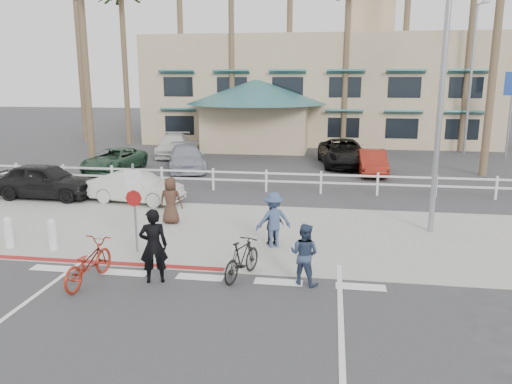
% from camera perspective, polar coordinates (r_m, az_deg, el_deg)
% --- Properties ---
extents(ground, '(140.00, 140.00, 0.00)m').
position_cam_1_polar(ground, '(12.37, -7.15, -10.76)').
color(ground, '#333335').
extents(bike_path, '(12.00, 16.00, 0.01)m').
position_cam_1_polar(bike_path, '(10.65, -10.14, -14.96)').
color(bike_path, '#333335').
rests_on(bike_path, ground).
extents(sidewalk_plaza, '(22.00, 7.00, 0.01)m').
position_cam_1_polar(sidewalk_plaza, '(16.46, -2.93, -4.56)').
color(sidewalk_plaza, gray).
rests_on(sidewalk_plaza, ground).
extents(cross_street, '(40.00, 5.00, 0.01)m').
position_cam_1_polar(cross_street, '(20.25, -0.68, -1.20)').
color(cross_street, '#333335').
rests_on(cross_street, ground).
extents(parking_lot, '(50.00, 16.00, 0.01)m').
position_cam_1_polar(parking_lot, '(29.47, 2.30, 3.26)').
color(parking_lot, '#333335').
rests_on(parking_lot, ground).
extents(curb_red, '(7.00, 0.25, 0.02)m').
position_cam_1_polar(curb_red, '(14.44, -17.48, -7.70)').
color(curb_red, maroon).
rests_on(curb_red, ground).
extents(rail_fence, '(29.40, 0.16, 1.00)m').
position_cam_1_polar(rail_fence, '(22.00, 1.44, 1.26)').
color(rail_fence, silver).
rests_on(rail_fence, ground).
extents(building, '(28.00, 16.00, 11.30)m').
position_cam_1_polar(building, '(41.90, 7.21, 13.80)').
color(building, tan).
rests_on(building, ground).
extents(sign_post, '(0.50, 0.10, 2.90)m').
position_cam_1_polar(sign_post, '(14.60, -13.69, -1.30)').
color(sign_post, gray).
rests_on(sign_post, ground).
extents(bollard_0, '(0.26, 0.26, 0.95)m').
position_cam_1_polar(bollard_0, '(15.79, -22.24, -4.51)').
color(bollard_0, silver).
rests_on(bollard_0, ground).
extents(bollard_1, '(0.26, 0.26, 0.95)m').
position_cam_1_polar(bollard_1, '(16.55, -26.42, -4.15)').
color(bollard_1, silver).
rests_on(bollard_1, ground).
extents(streetlight_0, '(0.60, 2.00, 9.00)m').
position_cam_1_polar(streetlight_0, '(16.72, 20.44, 10.60)').
color(streetlight_0, gray).
rests_on(streetlight_0, ground).
extents(streetlight_1, '(0.60, 2.00, 9.50)m').
position_cam_1_polar(streetlight_1, '(35.98, 23.31, 11.59)').
color(streetlight_1, gray).
rests_on(streetlight_1, ground).
extents(info_sign, '(1.20, 0.16, 5.60)m').
position_cam_1_polar(info_sign, '(34.68, 27.06, 7.99)').
color(info_sign, navy).
rests_on(info_sign, ground).
extents(palm_0, '(4.00, 4.00, 15.00)m').
position_cam_1_polar(palm_0, '(41.64, -19.59, 15.73)').
color(palm_0, black).
rests_on(palm_0, ground).
extents(palm_1, '(4.00, 4.00, 13.00)m').
position_cam_1_polar(palm_1, '(38.99, -14.81, 14.80)').
color(palm_1, black).
rests_on(palm_1, ground).
extents(palm_2, '(4.00, 4.00, 16.00)m').
position_cam_1_polar(palm_2, '(38.65, -8.62, 17.33)').
color(palm_2, black).
rests_on(palm_2, ground).
extents(palm_3, '(4.00, 4.00, 14.00)m').
position_cam_1_polar(palm_3, '(36.65, -2.81, 16.13)').
color(palm_3, black).
rests_on(palm_3, ground).
extents(palm_4, '(4.00, 4.00, 15.00)m').
position_cam_1_polar(palm_4, '(37.10, 3.84, 16.85)').
color(palm_4, black).
rests_on(palm_4, ground).
extents(palm_5, '(4.00, 4.00, 13.00)m').
position_cam_1_polar(palm_5, '(35.92, 10.28, 15.21)').
color(palm_5, black).
rests_on(palm_5, ground).
extents(palm_6, '(4.00, 4.00, 17.00)m').
position_cam_1_polar(palm_6, '(37.36, 16.82, 17.87)').
color(palm_6, black).
rests_on(palm_6, ground).
extents(palm_7, '(4.00, 4.00, 14.00)m').
position_cam_1_polar(palm_7, '(37.00, 23.24, 15.11)').
color(palm_7, black).
rests_on(palm_7, ground).
extents(palm_10, '(4.00, 4.00, 12.00)m').
position_cam_1_polar(palm_10, '(29.06, -18.98, 14.33)').
color(palm_10, black).
rests_on(palm_10, ground).
extents(palm_11, '(4.00, 4.00, 14.00)m').
position_cam_1_polar(palm_11, '(28.07, 25.82, 15.89)').
color(palm_11, black).
rests_on(palm_11, ground).
extents(bike_red, '(0.87, 2.05, 1.05)m').
position_cam_1_polar(bike_red, '(13.00, -18.64, -7.68)').
color(bike_red, maroon).
rests_on(bike_red, ground).
extents(rider_red, '(0.79, 0.65, 1.88)m').
position_cam_1_polar(rider_red, '(12.49, -11.63, -6.06)').
color(rider_red, black).
rests_on(rider_red, ground).
extents(bike_black, '(1.02, 1.75, 1.02)m').
position_cam_1_polar(bike_black, '(12.63, -1.62, -7.65)').
color(bike_black, black).
rests_on(bike_black, ground).
extents(rider_black, '(0.91, 0.81, 1.54)m').
position_cam_1_polar(rider_black, '(12.25, 5.54, -7.08)').
color(rider_black, '#2C3A56').
rests_on(rider_black, ground).
extents(pedestrian_a, '(1.24, 1.01, 1.67)m').
position_cam_1_polar(pedestrian_a, '(14.81, 2.02, -3.20)').
color(pedestrian_a, '#374A6F').
rests_on(pedestrian_a, ground).
extents(pedestrian_child, '(0.77, 0.50, 1.21)m').
position_cam_1_polar(pedestrian_child, '(15.05, 1.85, -3.85)').
color(pedestrian_child, black).
rests_on(pedestrian_child, ground).
extents(pedestrian_b, '(0.81, 0.53, 1.64)m').
position_cam_1_polar(pedestrian_b, '(17.43, -9.71, -0.96)').
color(pedestrian_b, '#3E261C').
rests_on(pedestrian_b, ground).
extents(car_white_sedan, '(4.00, 1.94, 1.26)m').
position_cam_1_polar(car_white_sedan, '(20.69, -13.51, 0.53)').
color(car_white_sedan, beige).
rests_on(car_white_sedan, ground).
extents(car_red_compact, '(4.44, 1.91, 1.49)m').
position_cam_1_polar(car_red_compact, '(22.66, -22.95, 1.21)').
color(car_red_compact, black).
rests_on(car_red_compact, ground).
extents(lot_car_0, '(2.47, 4.65, 1.24)m').
position_cam_1_polar(lot_car_0, '(27.93, -15.92, 3.53)').
color(lot_car_0, '#274631').
rests_on(lot_car_0, ground).
extents(lot_car_1, '(3.29, 5.01, 1.35)m').
position_cam_1_polar(lot_car_1, '(27.52, -7.96, 3.87)').
color(lot_car_1, gray).
rests_on(lot_car_1, ground).
extents(lot_car_3, '(1.44, 3.88, 1.27)m').
position_cam_1_polar(lot_car_3, '(26.77, 13.14, 3.32)').
color(lot_car_3, maroon).
rests_on(lot_car_3, ground).
extents(lot_car_4, '(2.78, 5.05, 1.39)m').
position_cam_1_polar(lot_car_4, '(32.67, -9.39, 5.28)').
color(lot_car_4, silver).
rests_on(lot_car_4, ground).
extents(lot_car_5, '(3.19, 5.71, 1.51)m').
position_cam_1_polar(lot_car_5, '(29.03, 10.00, 4.43)').
color(lot_car_5, black).
rests_on(lot_car_5, ground).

